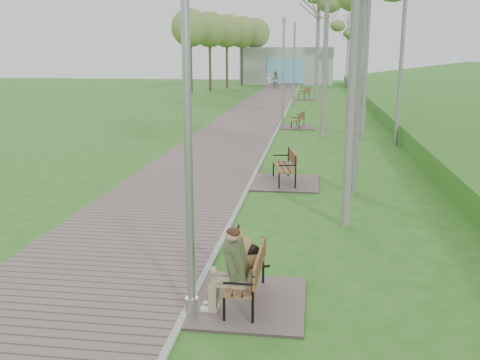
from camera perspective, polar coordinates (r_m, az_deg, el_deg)
name	(u,v)px	position (r m, az deg, el deg)	size (l,w,h in m)	color
ground	(226,233)	(10.73, -1.48, -5.63)	(120.00, 120.00, 0.00)	#2B681C
walkway	(256,112)	(31.88, 1.72, 7.21)	(3.50, 67.00, 0.04)	#6F5F5A
kerb	(286,113)	(31.74, 4.89, 7.15)	(0.10, 67.00, 0.05)	#999993
building_north	(287,66)	(61.08, 5.05, 12.04)	(10.00, 5.20, 4.00)	#9E9E99
bench_main	(241,278)	(7.70, 0.15, -10.43)	(1.64, 1.82, 1.43)	#6F5F5A
bench_second	(284,176)	(14.68, 4.72, 0.44)	(1.83, 2.03, 1.12)	#6F5F5A
bench_third	(298,124)	(25.68, 6.20, 5.95)	(1.54, 1.71, 0.94)	#6F5F5A
bench_far	(304,97)	(41.32, 6.87, 8.82)	(1.79, 1.99, 1.10)	#6F5F5A
lamp_post_near	(189,161)	(6.85, -5.51, 2.03)	(0.18, 0.18, 4.63)	#9A9CA2
lamp_post_second	(283,78)	(25.21, 4.61, 10.80)	(0.19, 0.19, 5.01)	#9A9CA2
lamp_post_third	(294,68)	(36.11, 5.77, 11.83)	(0.21, 0.21, 5.34)	#9A9CA2
pedestrian_near	(269,81)	(53.14, 3.06, 10.51)	(0.54, 0.36, 1.48)	silver
pedestrian_far	(275,80)	(53.36, 3.77, 10.61)	(0.82, 0.64, 1.68)	#9D9489
birch_distant_b	(349,27)	(55.55, 11.52, 15.73)	(2.26, 2.26, 7.53)	silver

